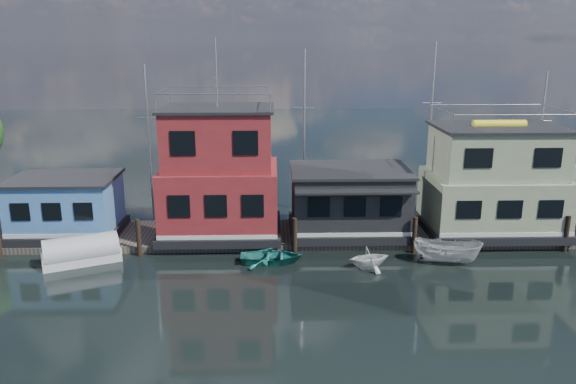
{
  "coord_description": "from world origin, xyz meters",
  "views": [
    {
      "loc": [
        -5.23,
        -21.47,
        12.17
      ],
      "look_at": [
        -4.31,
        12.0,
        3.0
      ],
      "focal_mm": 35.0,
      "sensor_mm": 36.0,
      "label": 1
    }
  ],
  "objects_px": {
    "houseboat_blue": "(66,206)",
    "motorboat": "(447,251)",
    "houseboat_dark": "(349,201)",
    "dinghy_teal": "(271,257)",
    "houseboat_green": "(493,182)",
    "tarp_runabout": "(81,252)",
    "dinghy_white": "(369,258)",
    "houseboat_red": "(220,175)"
  },
  "relations": [
    {
      "from": "houseboat_blue",
      "to": "motorboat",
      "type": "height_order",
      "value": "houseboat_blue"
    },
    {
      "from": "houseboat_blue",
      "to": "houseboat_dark",
      "type": "relative_size",
      "value": 0.86
    },
    {
      "from": "dinghy_teal",
      "to": "motorboat",
      "type": "distance_m",
      "value": 9.82
    },
    {
      "from": "houseboat_blue",
      "to": "houseboat_dark",
      "type": "xyz_separation_m",
      "value": [
        17.5,
        -0.02,
        0.21
      ]
    },
    {
      "from": "houseboat_green",
      "to": "tarp_runabout",
      "type": "height_order",
      "value": "houseboat_green"
    },
    {
      "from": "houseboat_blue",
      "to": "houseboat_dark",
      "type": "height_order",
      "value": "houseboat_dark"
    },
    {
      "from": "houseboat_green",
      "to": "dinghy_white",
      "type": "relative_size",
      "value": 3.56
    },
    {
      "from": "dinghy_teal",
      "to": "dinghy_white",
      "type": "distance_m",
      "value": 5.41
    },
    {
      "from": "houseboat_dark",
      "to": "tarp_runabout",
      "type": "bearing_deg",
      "value": -166.41
    },
    {
      "from": "tarp_runabout",
      "to": "motorboat",
      "type": "height_order",
      "value": "tarp_runabout"
    },
    {
      "from": "houseboat_green",
      "to": "dinghy_teal",
      "type": "bearing_deg",
      "value": -163.54
    },
    {
      "from": "houseboat_red",
      "to": "motorboat",
      "type": "height_order",
      "value": "houseboat_red"
    },
    {
      "from": "dinghy_teal",
      "to": "houseboat_green",
      "type": "bearing_deg",
      "value": -73.67
    },
    {
      "from": "houseboat_dark",
      "to": "dinghy_white",
      "type": "bearing_deg",
      "value": -84.66
    },
    {
      "from": "houseboat_blue",
      "to": "motorboat",
      "type": "relative_size",
      "value": 1.71
    },
    {
      "from": "houseboat_blue",
      "to": "motorboat",
      "type": "distance_m",
      "value": 22.94
    },
    {
      "from": "tarp_runabout",
      "to": "houseboat_dark",
      "type": "bearing_deg",
      "value": -10.16
    },
    {
      "from": "dinghy_white",
      "to": "motorboat",
      "type": "xyz_separation_m",
      "value": [
        4.49,
        0.55,
        0.1
      ]
    },
    {
      "from": "houseboat_red",
      "to": "houseboat_green",
      "type": "distance_m",
      "value": 17.01
    },
    {
      "from": "houseboat_dark",
      "to": "tarp_runabout",
      "type": "height_order",
      "value": "houseboat_dark"
    },
    {
      "from": "houseboat_red",
      "to": "houseboat_green",
      "type": "height_order",
      "value": "houseboat_red"
    },
    {
      "from": "houseboat_blue",
      "to": "houseboat_red",
      "type": "relative_size",
      "value": 0.54
    },
    {
      "from": "houseboat_red",
      "to": "houseboat_dark",
      "type": "xyz_separation_m",
      "value": [
        8.0,
        -0.02,
        -1.69
      ]
    },
    {
      "from": "houseboat_red",
      "to": "tarp_runabout",
      "type": "distance_m",
      "value": 9.09
    },
    {
      "from": "houseboat_red",
      "to": "tarp_runabout",
      "type": "relative_size",
      "value": 2.67
    },
    {
      "from": "houseboat_blue",
      "to": "houseboat_green",
      "type": "height_order",
      "value": "houseboat_green"
    },
    {
      "from": "dinghy_white",
      "to": "houseboat_red",
      "type": "bearing_deg",
      "value": 44.87
    },
    {
      "from": "houseboat_red",
      "to": "dinghy_teal",
      "type": "distance_m",
      "value": 6.37
    },
    {
      "from": "houseboat_red",
      "to": "houseboat_blue",
      "type": "bearing_deg",
      "value": -180.0
    },
    {
      "from": "dinghy_teal",
      "to": "motorboat",
      "type": "relative_size",
      "value": 0.93
    },
    {
      "from": "tarp_runabout",
      "to": "motorboat",
      "type": "xyz_separation_m",
      "value": [
        20.46,
        -0.69,
        0.1
      ]
    },
    {
      "from": "dinghy_white",
      "to": "motorboat",
      "type": "height_order",
      "value": "motorboat"
    },
    {
      "from": "houseboat_dark",
      "to": "houseboat_green",
      "type": "relative_size",
      "value": 0.88
    },
    {
      "from": "dinghy_teal",
      "to": "houseboat_blue",
      "type": "bearing_deg",
      "value": 71.94
    },
    {
      "from": "houseboat_red",
      "to": "dinghy_white",
      "type": "distance_m",
      "value": 10.44
    },
    {
      "from": "houseboat_blue",
      "to": "houseboat_dark",
      "type": "distance_m",
      "value": 17.5
    },
    {
      "from": "tarp_runabout",
      "to": "houseboat_green",
      "type": "bearing_deg",
      "value": -15.0
    },
    {
      "from": "houseboat_red",
      "to": "houseboat_dark",
      "type": "distance_m",
      "value": 8.18
    },
    {
      "from": "houseboat_red",
      "to": "houseboat_dark",
      "type": "height_order",
      "value": "houseboat_red"
    },
    {
      "from": "houseboat_blue",
      "to": "tarp_runabout",
      "type": "bearing_deg",
      "value": -62.15
    },
    {
      "from": "tarp_runabout",
      "to": "dinghy_white",
      "type": "height_order",
      "value": "tarp_runabout"
    },
    {
      "from": "houseboat_red",
      "to": "dinghy_white",
      "type": "height_order",
      "value": "houseboat_red"
    }
  ]
}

